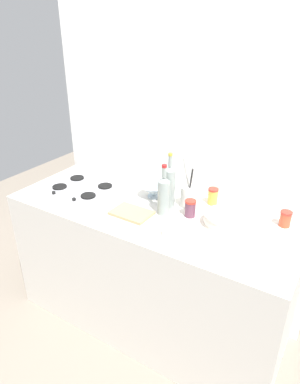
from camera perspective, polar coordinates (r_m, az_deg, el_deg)
ground_plane at (r=2.66m, az=-0.00°, el=-20.10°), size 6.00×6.00×0.00m
counter_block at (r=2.36m, az=-0.00°, el=-12.52°), size 1.80×0.70×0.90m
backsplash_panel at (r=2.27m, az=5.16°, el=9.54°), size 1.90×0.06×2.56m
stovetop_hob at (r=2.39m, az=-11.14°, el=0.58°), size 0.51×0.38×0.04m
plate_stack at (r=1.98m, az=12.16°, el=-4.47°), size 0.23×0.23×0.07m
wine_bottle_leftmost at (r=2.01m, az=2.33°, el=-0.46°), size 0.07×0.07×0.32m
wine_bottle_mid_left at (r=2.08m, az=3.26°, el=0.92°), size 0.07×0.07×0.35m
mixing_bowl at (r=2.24m, az=0.65°, el=0.23°), size 0.18×0.18×0.09m
butter_dish at (r=1.85m, az=4.84°, el=-6.64°), size 0.16×0.13×0.05m
utensil_crock at (r=2.13m, az=6.36°, el=-0.67°), size 0.09×0.09×0.32m
condiment_jar_front at (r=2.18m, az=10.39°, el=-0.70°), size 0.06×0.06×0.11m
condiment_jar_rear at (r=2.06m, az=21.56°, el=-4.16°), size 0.06×0.06×0.09m
condiment_jar_spare at (r=2.03m, az=6.71°, el=-2.70°), size 0.07×0.07×0.10m
cutting_board at (r=2.05m, az=-3.09°, el=-3.49°), size 0.24×0.17×0.02m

